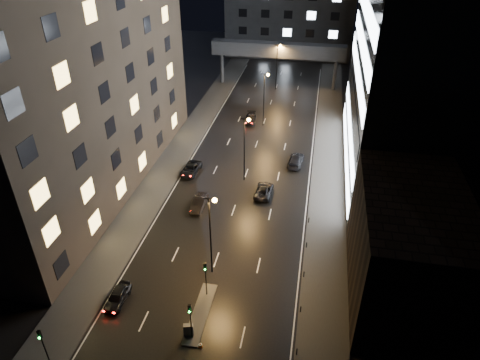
{
  "coord_description": "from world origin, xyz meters",
  "views": [
    {
      "loc": [
        9.78,
        -26.19,
        34.39
      ],
      "look_at": [
        0.61,
        21.51,
        4.0
      ],
      "focal_mm": 32.0,
      "sensor_mm": 36.0,
      "label": 1
    }
  ],
  "objects_px": {
    "car_away_d": "(251,119)",
    "car_away_b": "(199,203)",
    "car_away_a": "(118,296)",
    "car_away_c": "(191,169)",
    "car_toward_a": "(264,190)",
    "utility_cabinet": "(188,330)",
    "car_toward_b": "(296,160)"
  },
  "relations": [
    {
      "from": "car_away_d",
      "to": "car_away_b",
      "type": "bearing_deg",
      "value": -99.87
    },
    {
      "from": "car_away_a",
      "to": "car_away_c",
      "type": "distance_m",
      "value": 26.46
    },
    {
      "from": "car_away_d",
      "to": "car_away_c",
      "type": "bearing_deg",
      "value": -111.69
    },
    {
      "from": "car_away_c",
      "to": "car_toward_a",
      "type": "bearing_deg",
      "value": -13.11
    },
    {
      "from": "car_away_b",
      "to": "car_away_a",
      "type": "bearing_deg",
      "value": -100.87
    },
    {
      "from": "car_away_b",
      "to": "utility_cabinet",
      "type": "bearing_deg",
      "value": -76.08
    },
    {
      "from": "car_away_b",
      "to": "car_away_c",
      "type": "relative_size",
      "value": 0.9
    },
    {
      "from": "car_away_b",
      "to": "car_away_c",
      "type": "xyz_separation_m",
      "value": [
        -3.76,
        8.65,
        -0.05
      ]
    },
    {
      "from": "utility_cabinet",
      "to": "car_away_c",
      "type": "bearing_deg",
      "value": 92.54
    },
    {
      "from": "car_away_a",
      "to": "car_toward_b",
      "type": "relative_size",
      "value": 0.77
    },
    {
      "from": "car_away_c",
      "to": "car_toward_b",
      "type": "bearing_deg",
      "value": 24.47
    },
    {
      "from": "car_away_b",
      "to": "car_toward_b",
      "type": "xyz_separation_m",
      "value": [
        12.06,
        14.44,
        0.03
      ]
    },
    {
      "from": "car_away_a",
      "to": "car_toward_b",
      "type": "distance_m",
      "value": 35.93
    },
    {
      "from": "car_away_b",
      "to": "car_toward_b",
      "type": "bearing_deg",
      "value": 51.25
    },
    {
      "from": "car_away_a",
      "to": "utility_cabinet",
      "type": "relative_size",
      "value": 3.13
    },
    {
      "from": "car_away_b",
      "to": "car_toward_a",
      "type": "xyz_separation_m",
      "value": [
        8.25,
        4.87,
        -0.05
      ]
    },
    {
      "from": "car_toward_b",
      "to": "utility_cabinet",
      "type": "bearing_deg",
      "value": 83.58
    },
    {
      "from": "car_toward_b",
      "to": "utility_cabinet",
      "type": "relative_size",
      "value": 4.07
    },
    {
      "from": "utility_cabinet",
      "to": "car_away_a",
      "type": "bearing_deg",
      "value": 148.67
    },
    {
      "from": "car_away_a",
      "to": "car_away_c",
      "type": "relative_size",
      "value": 0.82
    },
    {
      "from": "car_away_d",
      "to": "utility_cabinet",
      "type": "bearing_deg",
      "value": -92.76
    },
    {
      "from": "car_away_b",
      "to": "car_toward_b",
      "type": "distance_m",
      "value": 18.81
    },
    {
      "from": "car_away_d",
      "to": "car_away_a",
      "type": "bearing_deg",
      "value": -102.84
    },
    {
      "from": "car_toward_a",
      "to": "utility_cabinet",
      "type": "distance_m",
      "value": 25.64
    },
    {
      "from": "car_away_b",
      "to": "car_away_d",
      "type": "relative_size",
      "value": 0.93
    },
    {
      "from": "car_away_d",
      "to": "car_toward_b",
      "type": "relative_size",
      "value": 0.9
    },
    {
      "from": "car_away_d",
      "to": "car_toward_a",
      "type": "distance_m",
      "value": 25.1
    },
    {
      "from": "car_away_a",
      "to": "car_toward_b",
      "type": "bearing_deg",
      "value": 64.79
    },
    {
      "from": "car_away_d",
      "to": "car_toward_a",
      "type": "bearing_deg",
      "value": -81.61
    },
    {
      "from": "car_away_a",
      "to": "car_away_d",
      "type": "height_order",
      "value": "car_away_d"
    },
    {
      "from": "car_away_c",
      "to": "utility_cabinet",
      "type": "distance_m",
      "value": 30.36
    },
    {
      "from": "car_away_c",
      "to": "car_toward_b",
      "type": "xyz_separation_m",
      "value": [
        15.82,
        5.79,
        0.08
      ]
    }
  ]
}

